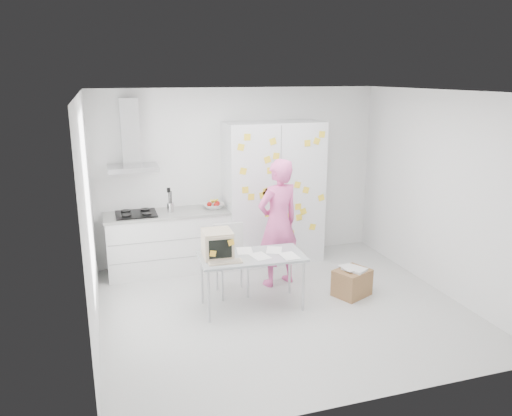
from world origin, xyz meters
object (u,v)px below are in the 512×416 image
object	(u,v)px
chair	(231,255)
cardboard_box	(352,282)
person	(278,223)
desk	(230,250)

from	to	relation	value
chair	cardboard_box	world-z (taller)	chair
person	chair	world-z (taller)	person
chair	cardboard_box	size ratio (longest dim) A/B	1.69
person	cardboard_box	xyz separation A→B (m)	(0.82, -0.67, -0.71)
person	chair	bearing A→B (deg)	-10.59
desk	cardboard_box	world-z (taller)	desk
desk	chair	bearing A→B (deg)	78.04
cardboard_box	chair	bearing A→B (deg)	158.53
person	cardboard_box	distance (m)	1.28
person	chair	size ratio (longest dim) A/B	1.90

